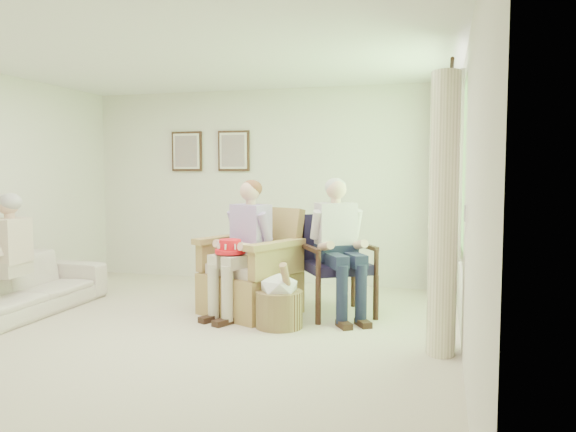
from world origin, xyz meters
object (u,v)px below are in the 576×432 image
object	(u,v)px
person_dark	(336,237)
person_sofa	(4,250)
red_hat	(230,248)
sofa	(18,287)
person_wicker	(246,238)
hatbox	(279,301)
wood_armchair	(339,260)
wicker_armchair	(251,280)

from	to	relation	value
person_dark	person_sofa	bearing A→B (deg)	165.17
person_sofa	red_hat	distance (m)	2.29
sofa	person_wicker	world-z (taller)	person_wicker
red_hat	sofa	bearing A→B (deg)	-169.26
sofa	red_hat	distance (m)	2.30
hatbox	wood_armchair	bearing A→B (deg)	57.20
red_hat	person_wicker	bearing A→B (deg)	58.54
sofa	person_dark	xyz separation A→B (m)	(3.22, 0.81, 0.54)
person_sofa	wood_armchair	bearing A→B (deg)	102.81
wicker_armchair	hatbox	world-z (taller)	wicker_armchair
person_wicker	hatbox	world-z (taller)	person_wicker
person_wicker	red_hat	world-z (taller)	person_wicker
person_dark	person_sofa	size ratio (longest dim) A/B	1.12
wicker_armchair	hatbox	bearing A→B (deg)	-21.22
wicker_armchair	person_sofa	xyz separation A→B (m)	(-2.32, -0.92, 0.36)
person_dark	person_wicker	bearing A→B (deg)	161.18
wood_armchair	sofa	bearing A→B (deg)	165.08
wood_armchair	hatbox	distance (m)	0.89
wood_armchair	person_sofa	bearing A→B (deg)	167.93
wicker_armchair	person_sofa	bearing A→B (deg)	-133.49
red_hat	hatbox	world-z (taller)	red_hat
sofa	person_dark	size ratio (longest dim) A/B	1.45
wood_armchair	person_dark	distance (m)	0.31
wood_armchair	hatbox	xyz separation A→B (m)	(-0.45, -0.70, -0.31)
wicker_armchair	person_dark	xyz separation A→B (m)	(0.90, 0.06, 0.48)
sofa	person_dark	bearing A→B (deg)	-75.96
wicker_armchair	sofa	xyz separation A→B (m)	(-2.32, -0.75, -0.06)
wicker_armchair	person_dark	bearing A→B (deg)	28.71
wood_armchair	person_dark	bearing A→B (deg)	-121.80
person_dark	wood_armchair	bearing A→B (deg)	58.20
wood_armchair	hatbox	world-z (taller)	wood_armchair
wicker_armchair	person_wicker	bearing A→B (deg)	-65.16
person_sofa	hatbox	distance (m)	2.85
wood_armchair	person_dark	world-z (taller)	person_dark
person_dark	red_hat	xyz separation A→B (m)	(-1.01, -0.39, -0.10)
wicker_armchair	person_dark	distance (m)	1.02
person_wicker	person_sofa	distance (m)	2.45
wood_armchair	person_sofa	size ratio (longest dim) A/B	0.83
wood_armchair	person_dark	xyz separation A→B (m)	(-0.00, -0.17, 0.26)
person_sofa	red_hat	size ratio (longest dim) A/B	4.11
wicker_armchair	wood_armchair	distance (m)	0.95
person_dark	red_hat	bearing A→B (deg)	169.13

